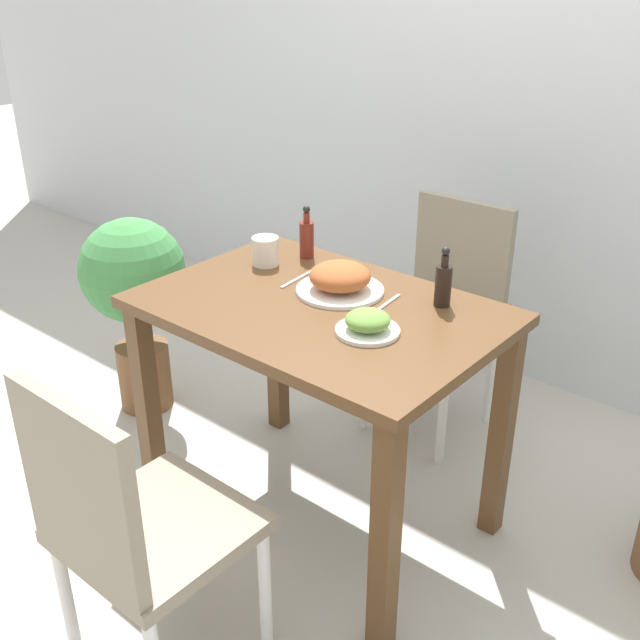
# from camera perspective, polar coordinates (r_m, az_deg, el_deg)

# --- Properties ---
(ground_plane) EXTENTS (16.00, 16.00, 0.00)m
(ground_plane) POSITION_cam_1_polar(r_m,az_deg,el_deg) (2.62, 0.00, -14.50)
(ground_plane) COLOR #B7B2A8
(wall_back) EXTENTS (8.00, 0.05, 2.60)m
(wall_back) POSITION_cam_1_polar(r_m,az_deg,el_deg) (3.14, 16.47, 17.73)
(wall_back) COLOR silver
(wall_back) RESTS_ON ground_plane
(dining_table) EXTENTS (1.05, 0.72, 0.78)m
(dining_table) POSITION_cam_1_polar(r_m,az_deg,el_deg) (2.25, 0.00, -1.80)
(dining_table) COLOR brown
(dining_table) RESTS_ON ground_plane
(chair_near) EXTENTS (0.42, 0.42, 0.89)m
(chair_near) POSITION_cam_1_polar(r_m,az_deg,el_deg) (1.88, -14.31, -14.75)
(chair_near) COLOR gray
(chair_near) RESTS_ON ground_plane
(chair_far) EXTENTS (0.42, 0.42, 0.89)m
(chair_far) POSITION_cam_1_polar(r_m,az_deg,el_deg) (2.89, 9.39, 1.12)
(chair_far) COLOR gray
(chair_far) RESTS_ON ground_plane
(food_plate) EXTENTS (0.27, 0.27, 0.09)m
(food_plate) POSITION_cam_1_polar(r_m,az_deg,el_deg) (2.26, 1.54, 3.10)
(food_plate) COLOR white
(food_plate) RESTS_ON dining_table
(side_plate) EXTENTS (0.18, 0.18, 0.07)m
(side_plate) POSITION_cam_1_polar(r_m,az_deg,el_deg) (2.02, 3.66, -0.26)
(side_plate) COLOR white
(side_plate) RESTS_ON dining_table
(drink_cup) EXTENTS (0.09, 0.09, 0.09)m
(drink_cup) POSITION_cam_1_polar(r_m,az_deg,el_deg) (2.47, -4.18, 5.26)
(drink_cup) COLOR silver
(drink_cup) RESTS_ON dining_table
(sauce_bottle) EXTENTS (0.05, 0.05, 0.18)m
(sauce_bottle) POSITION_cam_1_polar(r_m,az_deg,el_deg) (2.52, -1.02, 6.31)
(sauce_bottle) COLOR maroon
(sauce_bottle) RESTS_ON dining_table
(condiment_bottle) EXTENTS (0.05, 0.05, 0.18)m
(condiment_bottle) POSITION_cam_1_polar(r_m,az_deg,el_deg) (2.19, 9.38, 2.79)
(condiment_bottle) COLOR black
(condiment_bottle) RESTS_ON dining_table
(fork_utensil) EXTENTS (0.03, 0.19, 0.00)m
(fork_utensil) POSITION_cam_1_polar(r_m,az_deg,el_deg) (2.37, -1.57, 3.23)
(fork_utensil) COLOR silver
(fork_utensil) RESTS_ON dining_table
(spoon_utensil) EXTENTS (0.03, 0.19, 0.00)m
(spoon_utensil) POSITION_cam_1_polar(r_m,az_deg,el_deg) (2.19, 4.89, 1.08)
(spoon_utensil) COLOR silver
(spoon_utensil) RESTS_ON dining_table
(potted_plant_left) EXTENTS (0.41, 0.41, 0.81)m
(potted_plant_left) POSITION_cam_1_polar(r_m,az_deg,el_deg) (3.01, -13.96, 2.40)
(potted_plant_left) COLOR brown
(potted_plant_left) RESTS_ON ground_plane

